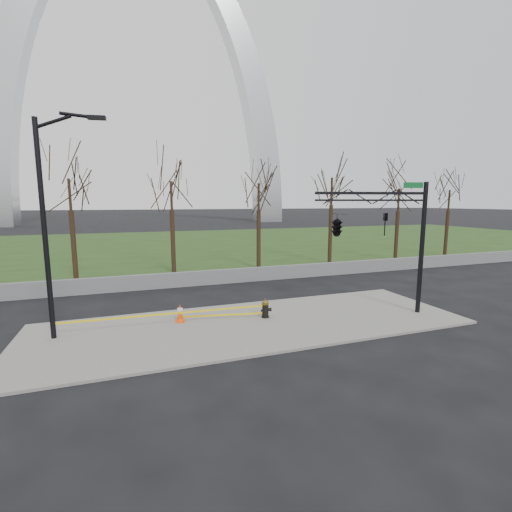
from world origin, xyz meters
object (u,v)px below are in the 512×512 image
object	(u,v)px
fire_hydrant	(266,309)
street_light	(50,214)
traffic_signal_mast	(354,225)
traffic_cone	(180,313)

from	to	relation	value
fire_hydrant	street_light	world-z (taller)	street_light
street_light	fire_hydrant	bearing A→B (deg)	6.05
fire_hydrant	street_light	bearing A→B (deg)	-171.94
fire_hydrant	traffic_signal_mast	size ratio (longest dim) A/B	0.14
fire_hydrant	traffic_signal_mast	bearing A→B (deg)	-3.14
traffic_signal_mast	street_light	bearing A→B (deg)	-173.95
street_light	traffic_signal_mast	xyz separation A→B (m)	(11.83, -1.32, -0.55)
fire_hydrant	street_light	xyz separation A→B (m)	(-8.09, 0.39, 4.21)
street_light	traffic_signal_mast	bearing A→B (deg)	2.45
traffic_cone	street_light	size ratio (longest dim) A/B	0.09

